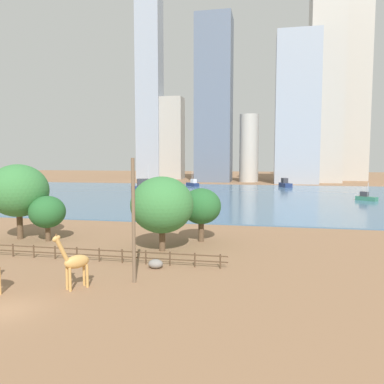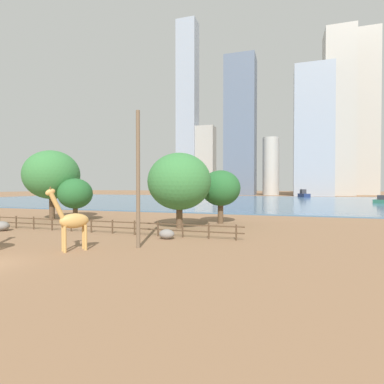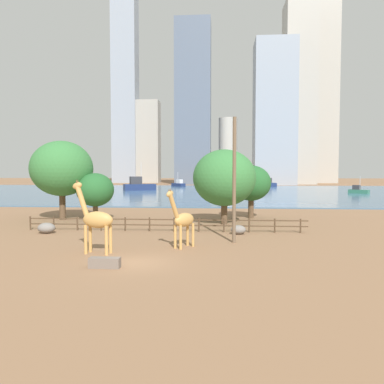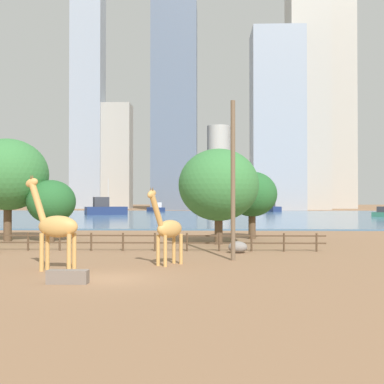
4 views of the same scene
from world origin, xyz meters
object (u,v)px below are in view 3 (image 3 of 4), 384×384
(boulder_by_pole, at_px, (46,228))
(boat_tug, at_px, (179,184))
(boat_sailboat, at_px, (139,186))
(boat_barge, at_px, (358,191))
(giraffe_companion, at_px, (96,219))
(boulder_near_fence, at_px, (238,230))
(tree_right_tall, at_px, (62,169))
(giraffe_tall, at_px, (183,220))
(utility_pole, at_px, (234,180))
(tree_left_small, at_px, (251,183))
(tree_left_large, at_px, (95,190))
(boat_ferry, at_px, (269,184))
(tree_center_broad, at_px, (224,178))
(feeding_trough, at_px, (105,263))

(boulder_by_pole, height_order, boat_tug, boat_tug)
(boat_sailboat, xyz_separation_m, boat_barge, (56.58, -10.87, -0.64))
(giraffe_companion, relative_size, boat_tug, 0.90)
(boulder_near_fence, xyz_separation_m, boat_tug, (-16.13, 98.42, 0.66))
(tree_right_tall, xyz_separation_m, boat_sailboat, (-4.69, 62.65, -4.36))
(giraffe_tall, height_order, giraffe_companion, giraffe_companion)
(utility_pole, distance_m, tree_left_small, 15.84)
(giraffe_companion, bearing_deg, tree_left_large, -61.58)
(tree_left_small, xyz_separation_m, boat_barge, (30.01, 48.83, -3.26))
(tree_right_tall, bearing_deg, utility_pole, -33.29)
(boat_ferry, xyz_separation_m, boat_sailboat, (-40.31, -29.07, 0.30))
(tree_center_broad, bearing_deg, giraffe_tall, -104.16)
(boat_tug, bearing_deg, boat_ferry, -129.16)
(tree_left_large, height_order, boat_barge, tree_left_large)
(tree_right_tall, distance_m, tree_left_small, 22.15)
(boat_ferry, distance_m, boat_sailboat, 49.70)
(giraffe_tall, height_order, tree_left_small, tree_left_small)
(boat_ferry, bearing_deg, giraffe_tall, -27.80)
(boulder_by_pole, relative_size, boat_tug, 0.28)
(boulder_by_pole, bearing_deg, tree_left_large, 80.32)
(feeding_trough, bearing_deg, boat_tug, 94.04)
(boulder_near_fence, bearing_deg, giraffe_companion, -139.61)
(boulder_by_pole, bearing_deg, boulder_near_fence, 2.48)
(boulder_by_pole, distance_m, tree_left_small, 23.25)
(boat_tug, bearing_deg, giraffe_companion, 140.56)
(boat_ferry, bearing_deg, utility_pole, -26.00)
(feeding_trough, relative_size, tree_left_small, 0.29)
(giraffe_companion, distance_m, tree_left_small, 23.62)
(tree_left_large, xyz_separation_m, boat_tug, (-0.39, 90.25, -2.41))
(tree_left_small, bearing_deg, boat_tug, 101.85)
(giraffe_companion, distance_m, boulder_near_fence, 13.35)
(giraffe_companion, relative_size, boat_ferry, 0.68)
(giraffe_tall, relative_size, tree_left_small, 0.70)
(tree_center_broad, height_order, boat_barge, tree_center_broad)
(boat_ferry, xyz_separation_m, boat_barge, (16.27, -39.94, -0.34))
(feeding_trough, distance_m, tree_center_broad, 20.40)
(tree_center_broad, height_order, boat_ferry, tree_center_broad)
(giraffe_tall, height_order, tree_right_tall, tree_right_tall)
(boulder_by_pole, height_order, tree_right_tall, tree_right_tall)
(tree_right_tall, relative_size, boat_barge, 1.97)
(boulder_near_fence, relative_size, boat_tug, 0.23)
(utility_pole, bearing_deg, tree_left_small, 80.48)
(boat_sailboat, bearing_deg, giraffe_tall, -99.56)
(feeding_trough, relative_size, tree_right_tall, 0.20)
(utility_pole, relative_size, feeding_trough, 5.44)
(utility_pole, xyz_separation_m, boulder_by_pole, (-16.72, 3.23, -4.42))
(giraffe_companion, bearing_deg, boat_ferry, -93.71)
(tree_left_large, bearing_deg, boat_barge, 47.55)
(boulder_near_fence, xyz_separation_m, boat_sailboat, (-24.49, 71.32, 1.13))
(tree_left_large, relative_size, boat_ferry, 0.73)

